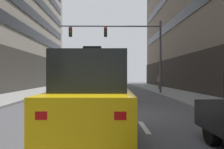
{
  "coord_description": "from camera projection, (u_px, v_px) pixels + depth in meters",
  "views": [
    {
      "loc": [
        0.41,
        -11.29,
        1.63
      ],
      "look_at": [
        0.93,
        15.43,
        1.76
      ],
      "focal_mm": 42.14,
      "sensor_mm": 36.0,
      "label": 1
    }
  ],
  "objects": [
    {
      "name": "ground_plane",
      "position": [
        97.0,
        114.0,
        11.27
      ],
      "size": [
        120.0,
        120.0,
        0.0
      ],
      "primitive_type": "plane",
      "color": "#515156"
    },
    {
      "name": "lane_stripe_l1_s3",
      "position": [
        43.0,
        127.0,
        8.24
      ],
      "size": [
        0.16,
        2.0,
        0.01
      ],
      "primitive_type": "cube",
      "color": "silver",
      "rests_on": "ground"
    },
    {
      "name": "lane_stripe_l1_s4",
      "position": [
        67.0,
        108.0,
        13.24
      ],
      "size": [
        0.16,
        2.0,
        0.01
      ],
      "primitive_type": "cube",
      "color": "silver",
      "rests_on": "ground"
    },
    {
      "name": "lane_stripe_l1_s5",
      "position": [
        78.0,
        99.0,
        18.24
      ],
      "size": [
        0.16,
        2.0,
        0.01
      ],
      "primitive_type": "cube",
      "color": "silver",
      "rests_on": "ground"
    },
    {
      "name": "lane_stripe_l1_s6",
      "position": [
        84.0,
        94.0,
        23.24
      ],
      "size": [
        0.16,
        2.0,
        0.01
      ],
      "primitive_type": "cube",
      "color": "silver",
      "rests_on": "ground"
    },
    {
      "name": "lane_stripe_l1_s7",
      "position": [
        88.0,
        91.0,
        28.24
      ],
      "size": [
        0.16,
        2.0,
        0.01
      ],
      "primitive_type": "cube",
      "color": "silver",
      "rests_on": "ground"
    },
    {
      "name": "lane_stripe_l1_s8",
      "position": [
        91.0,
        89.0,
        33.24
      ],
      "size": [
        0.16,
        2.0,
        0.01
      ],
      "primitive_type": "cube",
      "color": "silver",
      "rests_on": "ground"
    },
    {
      "name": "lane_stripe_l1_s9",
      "position": [
        93.0,
        87.0,
        38.24
      ],
      "size": [
        0.16,
        2.0,
        0.01
      ],
      "primitive_type": "cube",
      "color": "silver",
      "rests_on": "ground"
    },
    {
      "name": "lane_stripe_l1_s10",
      "position": [
        95.0,
        86.0,
        43.24
      ],
      "size": [
        0.16,
        2.0,
        0.01
      ],
      "primitive_type": "cube",
      "color": "silver",
      "rests_on": "ground"
    },
    {
      "name": "lane_stripe_l2_s3",
      "position": [
        144.0,
        127.0,
        8.31
      ],
      "size": [
        0.16,
        2.0,
        0.01
      ],
      "primitive_type": "cube",
      "color": "silver",
      "rests_on": "ground"
    },
    {
      "name": "lane_stripe_l2_s4",
      "position": [
        130.0,
        108.0,
        13.31
      ],
      "size": [
        0.16,
        2.0,
        0.01
      ],
      "primitive_type": "cube",
      "color": "silver",
      "rests_on": "ground"
    },
    {
      "name": "lane_stripe_l2_s5",
      "position": [
        124.0,
        99.0,
        18.3
      ],
      "size": [
        0.16,
        2.0,
        0.01
      ],
      "primitive_type": "cube",
      "color": "silver",
      "rests_on": "ground"
    },
    {
      "name": "lane_stripe_l2_s6",
      "position": [
        120.0,
        94.0,
        23.3
      ],
      "size": [
        0.16,
        2.0,
        0.01
      ],
      "primitive_type": "cube",
      "color": "silver",
      "rests_on": "ground"
    },
    {
      "name": "lane_stripe_l2_s7",
      "position": [
        118.0,
        91.0,
        28.3
      ],
      "size": [
        0.16,
        2.0,
        0.01
      ],
      "primitive_type": "cube",
      "color": "silver",
      "rests_on": "ground"
    },
    {
      "name": "lane_stripe_l2_s8",
      "position": [
        116.0,
        89.0,
        33.3
      ],
      "size": [
        0.16,
        2.0,
        0.01
      ],
      "primitive_type": "cube",
      "color": "silver",
      "rests_on": "ground"
    },
    {
      "name": "lane_stripe_l2_s9",
      "position": [
        115.0,
        87.0,
        38.3
      ],
      "size": [
        0.16,
        2.0,
        0.01
      ],
      "primitive_type": "cube",
      "color": "silver",
      "rests_on": "ground"
    },
    {
      "name": "lane_stripe_l2_s10",
      "position": [
        114.0,
        86.0,
        43.3
      ],
      "size": [
        0.16,
        2.0,
        0.01
      ],
      "primitive_type": "cube",
      "color": "silver",
      "rests_on": "ground"
    },
    {
      "name": "car_driving_0",
      "position": [
        103.0,
        81.0,
        30.22
      ],
      "size": [
        1.83,
        4.2,
        2.02
      ],
      "color": "black",
      "rests_on": "ground"
    },
    {
      "name": "car_driving_1",
      "position": [
        77.0,
        82.0,
        32.27
      ],
      "size": [
        2.11,
        4.61,
        1.7
      ],
      "color": "black",
      "rests_on": "ground"
    },
    {
      "name": "car_driving_2",
      "position": [
        100.0,
        89.0,
        17.39
      ],
      "size": [
        1.95,
        4.31,
        1.59
      ],
      "color": "black",
      "rests_on": "ground"
    },
    {
      "name": "taxi_driving_3",
      "position": [
        83.0,
        81.0,
        40.02
      ],
      "size": [
        1.89,
        4.45,
        1.84
      ],
      "color": "black",
      "rests_on": "ground"
    },
    {
      "name": "car_driving_4",
      "position": [
        102.0,
        85.0,
        22.82
      ],
      "size": [
        1.96,
        4.64,
        1.74
      ],
      "color": "black",
      "rests_on": "ground"
    },
    {
      "name": "taxi_driving_5",
      "position": [
        92.0,
        97.0,
        6.62
      ],
      "size": [
        2.02,
        4.56,
        2.37
      ],
      "color": "black",
      "rests_on": "ground"
    },
    {
      "name": "traffic_signal_0",
      "position": [
        126.0,
        41.0,
        23.15
      ],
      "size": [
        8.92,
        0.35,
        6.37
      ],
      "color": "#4C4C51",
      "rests_on": "sidewalk_right"
    },
    {
      "name": "traffic_signal_1",
      "position": [
        94.0,
        60.0,
        44.14
      ],
      "size": [
        9.17,
        0.34,
        5.55
      ],
      "color": "#4C4C51",
      "rests_on": "sidewalk_left"
    },
    {
      "name": "pedestrian_1",
      "position": [
        160.0,
        81.0,
        29.16
      ],
      "size": [
        0.47,
        0.34,
        1.62
      ],
      "color": "brown",
      "rests_on": "sidewalk_right"
    }
  ]
}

